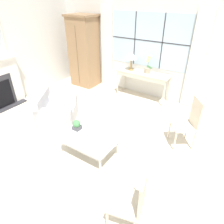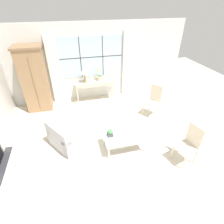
# 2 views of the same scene
# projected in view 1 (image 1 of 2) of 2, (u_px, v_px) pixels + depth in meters

# --- Properties ---
(ground_plane) EXTENTS (14.00, 14.00, 0.00)m
(ground_plane) POSITION_uv_depth(u_px,v_px,m) (82.00, 145.00, 4.20)
(ground_plane) COLOR beige
(wall_back_windowed) EXTENTS (7.20, 0.14, 2.80)m
(wall_back_windowed) POSITION_uv_depth(u_px,v_px,m) (148.00, 49.00, 5.65)
(wall_back_windowed) COLOR silver
(wall_back_windowed) RESTS_ON ground_plane
(wall_left) EXTENTS (0.06, 7.20, 2.80)m
(wall_left) POSITION_uv_depth(u_px,v_px,m) (6.00, 52.00, 5.33)
(wall_left) COLOR silver
(wall_left) RESTS_ON ground_plane
(armoire) EXTENTS (0.89, 0.72, 2.22)m
(armoire) POSITION_uv_depth(u_px,v_px,m) (84.00, 52.00, 6.46)
(armoire) COLOR #93704C
(armoire) RESTS_ON ground_plane
(console_table) EXTENTS (1.56, 0.47, 0.80)m
(console_table) POSITION_uv_depth(u_px,v_px,m) (143.00, 75.00, 5.75)
(console_table) COLOR beige
(console_table) RESTS_ON ground_plane
(table_lamp) EXTENTS (0.31, 0.31, 0.53)m
(table_lamp) POSITION_uv_depth(u_px,v_px,m) (132.00, 56.00, 5.68)
(table_lamp) COLOR #9E7F47
(table_lamp) RESTS_ON console_table
(potted_orchid) EXTENTS (0.21, 0.17, 0.52)m
(potted_orchid) POSITION_uv_depth(u_px,v_px,m) (148.00, 66.00, 5.59)
(potted_orchid) COLOR tan
(potted_orchid) RESTS_ON console_table
(armchair_upholstered) EXTENTS (1.21, 1.24, 0.75)m
(armchair_upholstered) POSITION_uv_depth(u_px,v_px,m) (56.00, 112.00, 4.87)
(armchair_upholstered) COLOR #B2B2B7
(armchair_upholstered) RESTS_ON ground_plane
(side_chair_wooden) EXTENTS (0.61, 0.61, 1.04)m
(side_chair_wooden) POSITION_uv_depth(u_px,v_px,m) (189.00, 120.00, 3.96)
(side_chair_wooden) COLOR beige
(side_chair_wooden) RESTS_ON ground_plane
(accent_chair_wooden) EXTENTS (0.53, 0.53, 1.01)m
(accent_chair_wooden) POSITION_uv_depth(u_px,v_px,m) (134.00, 199.00, 2.48)
(accent_chair_wooden) COLOR beige
(accent_chair_wooden) RESTS_ON ground_plane
(coffee_table) EXTENTS (1.07, 0.69, 0.41)m
(coffee_table) POSITION_uv_depth(u_px,v_px,m) (88.00, 139.00, 3.79)
(coffee_table) COLOR silver
(coffee_table) RESTS_ON ground_plane
(potted_plant_small) EXTENTS (0.16, 0.16, 0.21)m
(potted_plant_small) POSITION_uv_depth(u_px,v_px,m) (77.00, 125.00, 3.95)
(potted_plant_small) COLOR #4C4C51
(potted_plant_small) RESTS_ON coffee_table
(pillar_candle) EXTENTS (0.12, 0.12, 0.12)m
(pillar_candle) POSITION_uv_depth(u_px,v_px,m) (103.00, 140.00, 3.64)
(pillar_candle) COLOR silver
(pillar_candle) RESTS_ON coffee_table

